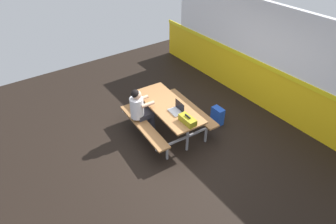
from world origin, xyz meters
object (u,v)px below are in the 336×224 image
object	(u,v)px
picnic_table_main	(168,111)
backpack_dark	(218,116)
laptop_silver	(177,110)
student_nearer	(140,108)
toolbox_grey	(187,120)

from	to	relation	value
picnic_table_main	backpack_dark	size ratio (longest dim) A/B	4.40
laptop_silver	backpack_dark	distance (m)	1.27
student_nearer	toolbox_grey	size ratio (longest dim) A/B	3.02
toolbox_grey	backpack_dark	xyz separation A→B (m)	(-0.28, 1.19, -0.60)
student_nearer	laptop_silver	xyz separation A→B (m)	(0.60, 0.56, 0.08)
backpack_dark	picnic_table_main	bearing A→B (deg)	-111.72
picnic_table_main	laptop_silver	world-z (taller)	laptop_silver
toolbox_grey	backpack_dark	bearing A→B (deg)	103.36
picnic_table_main	toolbox_grey	distance (m)	0.78
toolbox_grey	picnic_table_main	bearing A→B (deg)	176.77
student_nearer	backpack_dark	distance (m)	1.91
laptop_silver	toolbox_grey	xyz separation A→B (m)	(0.44, -0.06, 0.02)
backpack_dark	student_nearer	bearing A→B (deg)	-114.12
toolbox_grey	student_nearer	bearing A→B (deg)	-154.31
picnic_table_main	backpack_dark	bearing A→B (deg)	68.28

